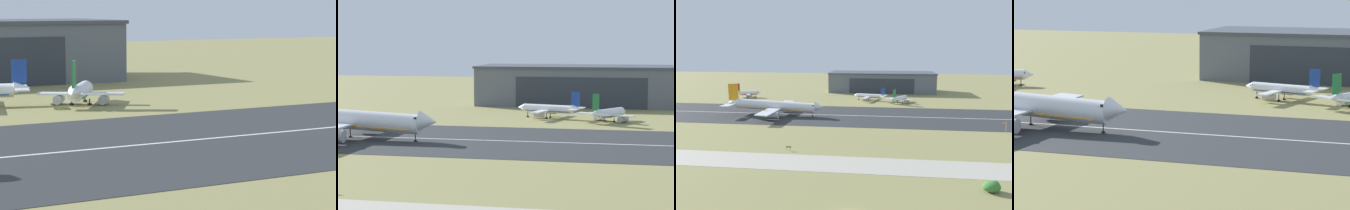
{
  "view_description": "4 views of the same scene",
  "coord_description": "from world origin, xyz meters",
  "views": [
    {
      "loc": [
        -41.86,
        5.45,
        19.49
      ],
      "look_at": [
        0.43,
        84.16,
        8.35
      ],
      "focal_mm": 85.0,
      "sensor_mm": 36.0,
      "label": 1
    },
    {
      "loc": [
        25.43,
        -59.09,
        25.5
      ],
      "look_at": [
        -5.84,
        95.29,
        10.28
      ],
      "focal_mm": 70.0,
      "sensor_mm": 36.0,
      "label": 2
    },
    {
      "loc": [
        7.23,
        -64.26,
        34.95
      ],
      "look_at": [
        -13.08,
        93.47,
        7.54
      ],
      "focal_mm": 35.0,
      "sensor_mm": 36.0,
      "label": 3
    },
    {
      "loc": [
        39.87,
        -53.3,
        32.54
      ],
      "look_at": [
        -7.41,
        84.24,
        9.53
      ],
      "focal_mm": 85.0,
      "sensor_mm": 36.0,
      "label": 4
    }
  ],
  "objects": [
    {
      "name": "runway_strip",
      "position": [
        0.0,
        104.57,
        0.03
      ],
      "size": [
        467.77,
        53.1,
        0.06
      ],
      "primitive_type": "cube",
      "color": "#2B2D30",
      "rests_on": "ground_plane"
    },
    {
      "name": "hangar_building",
      "position": [
        3.82,
        207.86,
        7.96
      ],
      "size": [
        85.13,
        33.88,
        15.89
      ],
      "color": "slate",
      "rests_on": "ground_plane"
    },
    {
      "name": "airplane_landing",
      "position": [
        -50.63,
        99.48,
        5.14
      ],
      "size": [
        53.3,
        44.19,
        16.54
      ],
      "color": "silver",
      "rests_on": "ground_plane"
    },
    {
      "name": "airplane_parked_east",
      "position": [
        16.56,
        150.72,
        2.7
      ],
      "size": [
        18.33,
        20.16,
        9.39
      ],
      "color": "silver",
      "rests_on": "ground_plane"
    },
    {
      "name": "runway_centreline",
      "position": [
        0.0,
        104.57,
        0.07
      ],
      "size": [
        421.0,
        0.7,
        0.01
      ],
      "primitive_type": "cube",
      "color": "silver",
      "rests_on": "runway_strip"
    },
    {
      "name": "airplane_parked_centre",
      "position": [
        -3.69,
        157.07,
        3.14
      ],
      "size": [
        23.49,
        21.72,
        9.19
      ],
      "color": "white",
      "rests_on": "ground_plane"
    },
    {
      "name": "ground_plane",
      "position": [
        0.0,
        52.28,
        0.0
      ],
      "size": [
        707.77,
        707.77,
        0.0
      ],
      "primitive_type": "plane",
      "color": "olive"
    }
  ]
}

